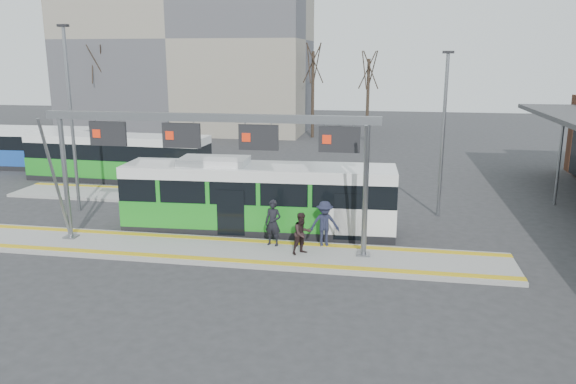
% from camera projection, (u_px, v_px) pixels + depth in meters
% --- Properties ---
extents(ground, '(120.00, 120.00, 0.00)m').
position_uv_depth(ground, '(221.00, 253.00, 21.79)').
color(ground, '#2D2D30').
rests_on(ground, ground).
extents(platform_main, '(22.00, 3.00, 0.15)m').
position_uv_depth(platform_main, '(220.00, 251.00, 21.78)').
color(platform_main, gray).
rests_on(platform_main, ground).
extents(platform_second, '(20.00, 3.00, 0.15)m').
position_uv_depth(platform_second, '(192.00, 197.00, 30.11)').
color(platform_second, gray).
rests_on(platform_second, ground).
extents(tactile_main, '(22.00, 2.65, 0.02)m').
position_uv_depth(tactile_main, '(220.00, 249.00, 21.76)').
color(tactile_main, gold).
rests_on(tactile_main, platform_main).
extents(tactile_second, '(20.00, 0.35, 0.02)m').
position_uv_depth(tactile_second, '(199.00, 191.00, 31.19)').
color(tactile_second, gold).
rests_on(tactile_second, platform_second).
extents(gantry, '(13.00, 1.68, 5.20)m').
position_uv_depth(gantry, '(210.00, 142.00, 21.09)').
color(gantry, slate).
rests_on(gantry, platform_main).
extents(apartment_block, '(24.50, 12.50, 18.40)m').
position_uv_depth(apartment_block, '(188.00, 38.00, 56.46)').
color(apartment_block, gray).
rests_on(apartment_block, ground).
extents(hero_bus, '(11.73, 3.02, 3.20)m').
position_uv_depth(hero_bus, '(258.00, 198.00, 24.21)').
color(hero_bus, black).
rests_on(hero_bus, ground).
extents(bg_bus_green, '(11.33, 2.82, 2.81)m').
position_uv_depth(bg_bus_green, '(118.00, 158.00, 34.17)').
color(bg_bus_green, black).
rests_on(bg_bus_green, ground).
extents(bg_bus_blue, '(10.74, 2.84, 2.78)m').
position_uv_depth(bg_bus_blue, '(20.00, 148.00, 38.08)').
color(bg_bus_blue, black).
rests_on(bg_bus_blue, ground).
extents(passenger_a, '(0.75, 0.58, 1.83)m').
position_uv_depth(passenger_a, '(273.00, 223.00, 21.99)').
color(passenger_a, black).
rests_on(passenger_a, platform_main).
extents(passenger_b, '(0.98, 0.97, 1.60)m').
position_uv_depth(passenger_b, '(302.00, 233.00, 21.07)').
color(passenger_b, black).
rests_on(passenger_b, platform_main).
extents(passenger_c, '(1.31, 0.97, 1.81)m').
position_uv_depth(passenger_c, '(325.00, 224.00, 21.93)').
color(passenger_c, '#1D2034').
rests_on(passenger_c, platform_main).
extents(tree_left, '(1.40, 1.40, 8.93)m').
position_uv_depth(tree_left, '(313.00, 64.00, 51.31)').
color(tree_left, '#382B21').
rests_on(tree_left, ground).
extents(tree_mid, '(1.40, 1.40, 8.19)m').
position_uv_depth(tree_mid, '(369.00, 71.00, 49.32)').
color(tree_mid, '#382B21').
rests_on(tree_mid, ground).
extents(tree_far, '(1.40, 1.40, 8.79)m').
position_uv_depth(tree_far, '(97.00, 65.00, 52.72)').
color(tree_far, '#382B21').
rests_on(tree_far, ground).
extents(lamp_west, '(0.50, 0.25, 8.86)m').
position_uv_depth(lamp_west, '(71.00, 116.00, 26.63)').
color(lamp_west, slate).
rests_on(lamp_west, ground).
extents(lamp_east, '(0.50, 0.25, 7.67)m').
position_uv_depth(lamp_east, '(443.00, 131.00, 25.88)').
color(lamp_east, slate).
rests_on(lamp_east, ground).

